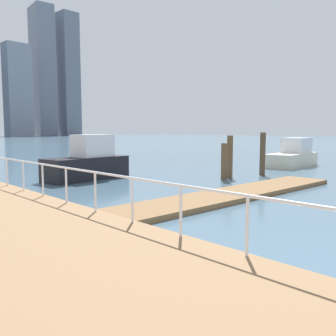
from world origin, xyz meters
The scene contains 11 objects.
ground_plane centered at (0.00, 20.00, 0.00)m, with size 300.00×300.00×0.00m, color slate.
floating_dock centered at (2.85, 9.84, 0.09)m, with size 12.71×2.00×0.18m, color olive.
boardwalk_railing centered at (-3.15, 8.91, 1.23)m, with size 0.06×23.96×1.08m.
dock_piling_0 centered at (9.86, 12.85, 1.22)m, with size 0.32×0.32×2.43m, color brown.
dock_piling_3 centered at (6.75, 13.15, 0.95)m, with size 0.34×0.34×1.89m, color brown.
dock_piling_4 centered at (7.61, 13.45, 1.14)m, with size 0.32×0.32×2.28m, color brown.
moored_boat_1 centered at (15.94, 14.21, 0.75)m, with size 5.15×2.41×2.02m.
moored_boat_2 centered at (1.70, 18.14, 0.88)m, with size 4.70×2.32×2.33m.
skyline_tower_5 centered at (53.99, 161.37, 19.54)m, with size 10.38×6.89×39.09m, color gray.
skyline_tower_6 centered at (71.57, 174.74, 30.69)m, with size 8.35×13.84×61.38m, color slate.
skyline_tower_7 centered at (82.31, 169.03, 29.68)m, with size 8.50×8.17×59.35m, color slate.
Camera 1 is at (-8.31, 1.42, 2.55)m, focal length 39.12 mm.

